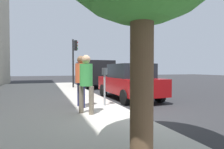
{
  "coord_description": "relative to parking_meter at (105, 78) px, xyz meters",
  "views": [
    {
      "loc": [
        -5.72,
        2.7,
        1.51
      ],
      "look_at": [
        1.13,
        0.22,
        1.31
      ],
      "focal_mm": 30.43,
      "sensor_mm": 36.0,
      "label": 1
    }
  ],
  "objects": [
    {
      "name": "parking_meter",
      "position": [
        0.0,
        0.0,
        0.0
      ],
      "size": [
        0.36,
        0.12,
        1.41
      ],
      "color": "gray",
      "rests_on": "sidewalk_slab"
    },
    {
      "name": "sidewalk_slab",
      "position": [
        -1.05,
        2.45,
        -1.09
      ],
      "size": [
        28.0,
        6.0,
        0.15
      ],
      "primitive_type": "cube",
      "color": "#B7B2A8",
      "rests_on": "ground_plane"
    },
    {
      "name": "pedestrian_bystander",
      "position": [
        -1.08,
        0.93,
        0.04
      ],
      "size": [
        0.45,
        0.4,
        1.79
      ],
      "rotation": [
        0.0,
        0.0,
        -0.87
      ],
      "color": "#726656",
      "rests_on": "sidewalk_slab"
    },
    {
      "name": "parked_sedan_near",
      "position": [
        1.91,
        -1.9,
        -0.27
      ],
      "size": [
        4.44,
        2.05,
        1.77
      ],
      "color": "maroon",
      "rests_on": "ground_plane"
    },
    {
      "name": "parked_van_far",
      "position": [
        9.12,
        -1.9,
        0.09
      ],
      "size": [
        5.24,
        2.21,
        2.18
      ],
      "color": "black",
      "rests_on": "ground_plane"
    },
    {
      "name": "ground_plane",
      "position": [
        -1.05,
        -0.55,
        -1.17
      ],
      "size": [
        80.0,
        80.0,
        0.0
      ],
      "primitive_type": "plane",
      "color": "#2B2B2D",
      "rests_on": "ground"
    },
    {
      "name": "traffic_signal",
      "position": [
        7.64,
        -0.05,
        1.41
      ],
      "size": [
        0.24,
        0.44,
        3.6
      ],
      "color": "black",
      "rests_on": "sidewalk_slab"
    },
    {
      "name": "pedestrian_at_meter",
      "position": [
        0.02,
        0.88,
        0.08
      ],
      "size": [
        0.55,
        0.4,
        1.84
      ],
      "rotation": [
        0.0,
        0.0,
        -1.45
      ],
      "color": "#191E4C",
      "rests_on": "sidewalk_slab"
    }
  ]
}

